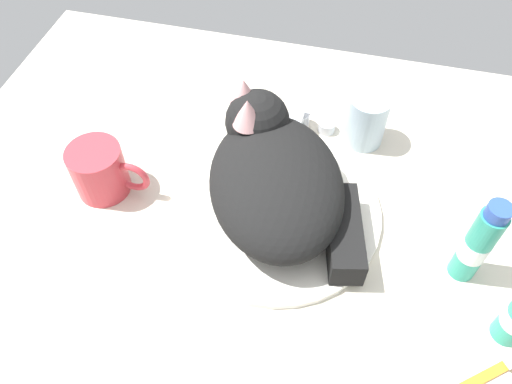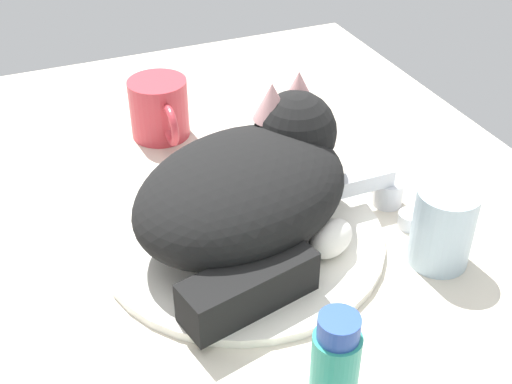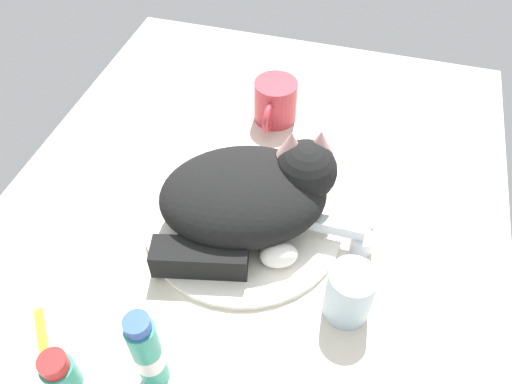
{
  "view_description": "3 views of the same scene",
  "coord_description": "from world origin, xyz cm",
  "px_view_note": "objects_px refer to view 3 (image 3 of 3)",
  "views": [
    {
      "loc": [
        7.67,
        -43.01,
        61.34
      ],
      "look_at": [
        -2.5,
        -1.6,
        6.12
      ],
      "focal_mm": 35.22,
      "sensor_mm": 36.0,
      "label": 1
    },
    {
      "loc": [
        54.11,
        -21.09,
        47.61
      ],
      "look_at": [
        -1.38,
        2.17,
        5.28
      ],
      "focal_mm": 46.92,
      "sensor_mm": 36.0,
      "label": 2
    },
    {
      "loc": [
        47.97,
        15.65,
        64.1
      ],
      "look_at": [
        -2.08,
        1.41,
        5.66
      ],
      "focal_mm": 35.52,
      "sensor_mm": 36.0,
      "label": 3
    }
  ],
  "objects_px": {
    "cat": "(252,194)",
    "toothpaste_bottle": "(148,353)",
    "coffee_mug": "(275,102)",
    "mouthwash_bottle": "(68,384)",
    "faucet": "(351,238)",
    "toothbrush": "(44,359)",
    "rinse_cup": "(349,294)"
  },
  "relations": [
    {
      "from": "faucet",
      "to": "cat",
      "type": "xyz_separation_m",
      "value": [
        -0.0,
        -0.16,
        0.05
      ]
    },
    {
      "from": "mouthwash_bottle",
      "to": "toothbrush",
      "type": "xyz_separation_m",
      "value": [
        -0.03,
        -0.07,
        -0.05
      ]
    },
    {
      "from": "rinse_cup",
      "to": "toothpaste_bottle",
      "type": "xyz_separation_m",
      "value": [
        0.16,
        -0.22,
        0.02
      ]
    },
    {
      "from": "faucet",
      "to": "rinse_cup",
      "type": "relative_size",
      "value": 1.4
    },
    {
      "from": "faucet",
      "to": "coffee_mug",
      "type": "distance_m",
      "value": 0.32
    },
    {
      "from": "faucet",
      "to": "coffee_mug",
      "type": "xyz_separation_m",
      "value": [
        -0.26,
        -0.19,
        0.02
      ]
    },
    {
      "from": "rinse_cup",
      "to": "toothbrush",
      "type": "height_order",
      "value": "rinse_cup"
    },
    {
      "from": "cat",
      "to": "mouthwash_bottle",
      "type": "distance_m",
      "value": 0.35
    },
    {
      "from": "cat",
      "to": "toothbrush",
      "type": "distance_m",
      "value": 0.36
    },
    {
      "from": "toothpaste_bottle",
      "to": "mouthwash_bottle",
      "type": "bearing_deg",
      "value": -55.16
    },
    {
      "from": "coffee_mug",
      "to": "mouthwash_bottle",
      "type": "xyz_separation_m",
      "value": [
        0.59,
        -0.1,
        0.01
      ]
    },
    {
      "from": "cat",
      "to": "mouthwash_bottle",
      "type": "relative_size",
      "value": 2.53
    },
    {
      "from": "cat",
      "to": "toothbrush",
      "type": "xyz_separation_m",
      "value": [
        0.29,
        -0.2,
        -0.06
      ]
    },
    {
      "from": "faucet",
      "to": "mouthwash_bottle",
      "type": "relative_size",
      "value": 1.04
    },
    {
      "from": "rinse_cup",
      "to": "toothpaste_bottle",
      "type": "height_order",
      "value": "toothpaste_bottle"
    },
    {
      "from": "coffee_mug",
      "to": "rinse_cup",
      "type": "height_order",
      "value": "rinse_cup"
    },
    {
      "from": "faucet",
      "to": "rinse_cup",
      "type": "distance_m",
      "value": 0.11
    },
    {
      "from": "cat",
      "to": "rinse_cup",
      "type": "distance_m",
      "value": 0.2
    },
    {
      "from": "faucet",
      "to": "rinse_cup",
      "type": "xyz_separation_m",
      "value": [
        0.11,
        0.01,
        0.02
      ]
    },
    {
      "from": "faucet",
      "to": "toothpaste_bottle",
      "type": "distance_m",
      "value": 0.34
    },
    {
      "from": "faucet",
      "to": "coffee_mug",
      "type": "bearing_deg",
      "value": -144.49
    },
    {
      "from": "cat",
      "to": "rinse_cup",
      "type": "relative_size",
      "value": 3.42
    },
    {
      "from": "cat",
      "to": "mouthwash_bottle",
      "type": "bearing_deg",
      "value": -21.33
    },
    {
      "from": "rinse_cup",
      "to": "mouthwash_bottle",
      "type": "xyz_separation_m",
      "value": [
        0.21,
        -0.3,
        0.01
      ]
    },
    {
      "from": "toothpaste_bottle",
      "to": "mouthwash_bottle",
      "type": "distance_m",
      "value": 0.1
    },
    {
      "from": "cat",
      "to": "toothbrush",
      "type": "bearing_deg",
      "value": -33.88
    },
    {
      "from": "cat",
      "to": "toothpaste_bottle",
      "type": "distance_m",
      "value": 0.28
    },
    {
      "from": "cat",
      "to": "toothbrush",
      "type": "relative_size",
      "value": 2.6
    },
    {
      "from": "coffee_mug",
      "to": "mouthwash_bottle",
      "type": "distance_m",
      "value": 0.6
    },
    {
      "from": "toothbrush",
      "to": "faucet",
      "type": "bearing_deg",
      "value": 129.34
    },
    {
      "from": "rinse_cup",
      "to": "mouthwash_bottle",
      "type": "distance_m",
      "value": 0.37
    },
    {
      "from": "mouthwash_bottle",
      "to": "rinse_cup",
      "type": "bearing_deg",
      "value": 125.92
    }
  ]
}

